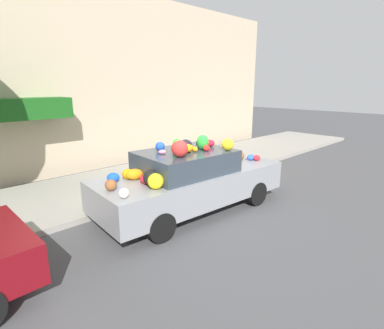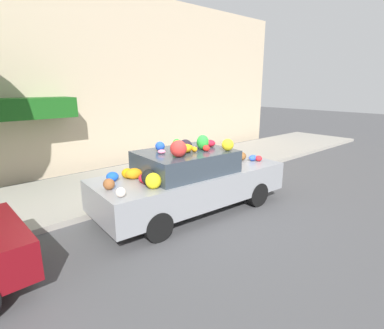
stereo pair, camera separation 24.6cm
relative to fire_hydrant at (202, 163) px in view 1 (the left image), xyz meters
name	(u,v)px [view 1 (the left image)]	position (x,y,z in m)	size (l,w,h in m)	color
ground_plane	(194,210)	(-1.90, -1.60, -0.48)	(60.00, 60.00, 0.00)	#4C4C4F
sidewalk_curb	(130,181)	(-1.90, 1.10, -0.41)	(24.00, 3.20, 0.13)	#9E998E
building_facade	(84,82)	(-2.00, 3.33, 2.40)	(18.00, 1.20, 5.82)	#C6B293
fire_hydrant	(202,163)	(0.00, 0.00, 0.00)	(0.20, 0.20, 0.70)	red
art_car	(190,179)	(-1.96, -1.53, 0.27)	(4.51, 1.96, 1.74)	gray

